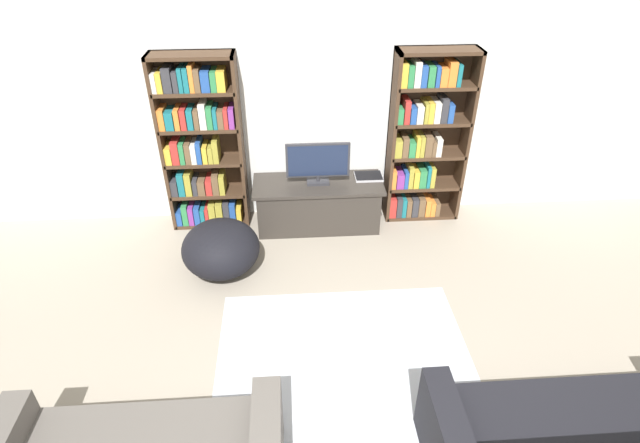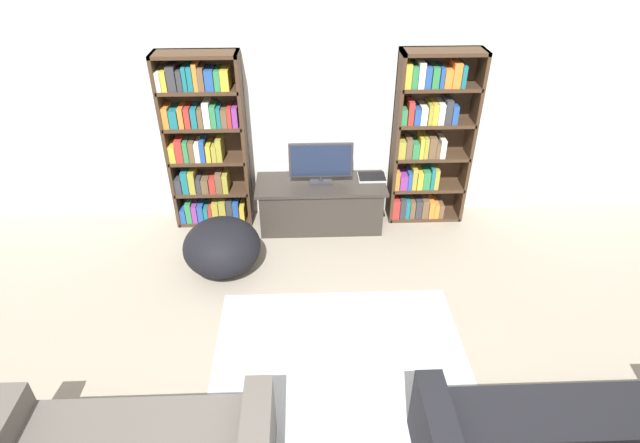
# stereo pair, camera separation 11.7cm
# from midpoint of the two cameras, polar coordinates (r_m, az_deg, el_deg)

# --- Properties ---
(wall_back) EXTENTS (8.80, 0.06, 2.60)m
(wall_back) POSITION_cam_midpoint_polar(r_m,az_deg,el_deg) (5.41, -0.13, 13.26)
(wall_back) COLOR silver
(wall_back) RESTS_ON ground_plane
(bookshelf_left) EXTENTS (0.84, 0.30, 1.90)m
(bookshelf_left) POSITION_cam_midpoint_polar(r_m,az_deg,el_deg) (5.46, -12.42, 8.54)
(bookshelf_left) COLOR #422D1E
(bookshelf_left) RESTS_ON ground_plane
(bookshelf_right) EXTENTS (0.84, 0.30, 1.90)m
(bookshelf_right) POSITION_cam_midpoint_polar(r_m,az_deg,el_deg) (5.55, 12.78, 8.96)
(bookshelf_right) COLOR #422D1E
(bookshelf_right) RESTS_ON ground_plane
(tv_stand) EXTENTS (1.41, 0.56, 0.54)m
(tv_stand) POSITION_cam_midpoint_polar(r_m,az_deg,el_deg) (5.55, 0.70, 2.03)
(tv_stand) COLOR #332D28
(tv_stand) RESTS_ON ground_plane
(television) EXTENTS (0.68, 0.16, 0.46)m
(television) POSITION_cam_midpoint_polar(r_m,az_deg,el_deg) (5.31, 0.74, 6.76)
(television) COLOR #2D2D33
(television) RESTS_ON tv_stand
(laptop) EXTENTS (0.30, 0.23, 0.03)m
(laptop) POSITION_cam_midpoint_polar(r_m,az_deg,el_deg) (5.54, 6.55, 5.05)
(laptop) COLOR #B7B7BC
(laptop) RESTS_ON tv_stand
(area_rug) EXTENTS (2.05, 1.65, 0.02)m
(area_rug) POSITION_cam_midpoint_polar(r_m,az_deg,el_deg) (4.17, 3.23, -15.72)
(area_rug) COLOR #B2B7C1
(area_rug) RESTS_ON ground_plane
(beanbag_ottoman) EXTENTS (0.76, 0.76, 0.53)m
(beanbag_ottoman) POSITION_cam_midpoint_polar(r_m,az_deg,el_deg) (4.97, -10.47, -2.86)
(beanbag_ottoman) COLOR black
(beanbag_ottoman) RESTS_ON ground_plane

